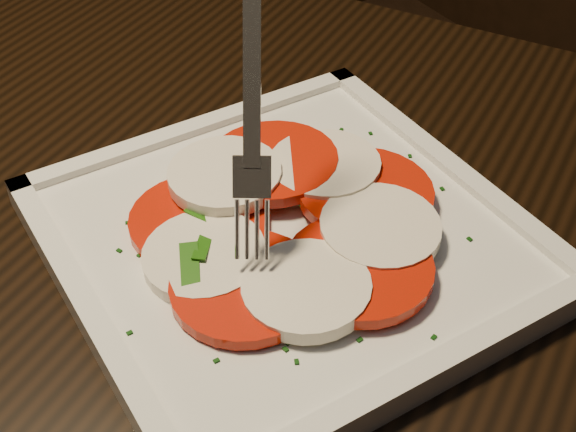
# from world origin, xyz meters

# --- Properties ---
(table) EXTENTS (1.29, 0.93, 0.75)m
(table) POSITION_xyz_m (0.26, 0.11, 0.65)
(table) COLOR black
(table) RESTS_ON ground
(chair) EXTENTS (0.55, 0.55, 0.93)m
(chair) POSITION_xyz_m (0.12, 0.92, 0.53)
(chair) COLOR black
(chair) RESTS_ON ground
(plate) EXTENTS (0.38, 0.38, 0.01)m
(plate) POSITION_xyz_m (0.35, 0.17, 0.76)
(plate) COLOR white
(plate) RESTS_ON table
(caprese_salad) EXTENTS (0.22, 0.25, 0.02)m
(caprese_salad) POSITION_xyz_m (0.35, 0.17, 0.77)
(caprese_salad) COLOR red
(caprese_salad) RESTS_ON plate
(fork) EXTENTS (0.09, 0.10, 0.18)m
(fork) POSITION_xyz_m (0.32, 0.17, 0.88)
(fork) COLOR white
(fork) RESTS_ON caprese_salad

